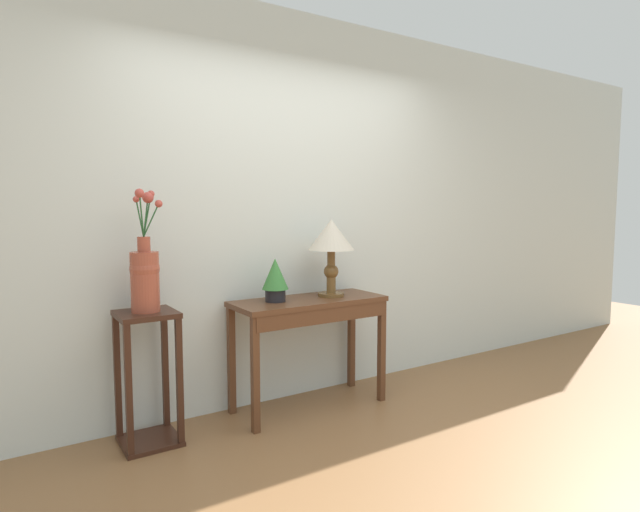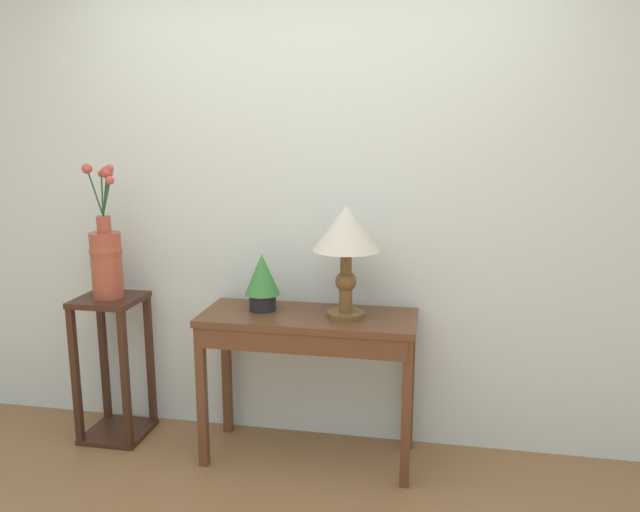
{
  "view_description": "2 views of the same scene",
  "coord_description": "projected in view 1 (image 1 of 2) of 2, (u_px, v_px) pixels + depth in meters",
  "views": [
    {
      "loc": [
        -1.83,
        -1.83,
        1.41
      ],
      "look_at": [
        0.19,
        1.3,
        1.06
      ],
      "focal_mm": 29.12,
      "sensor_mm": 36.0,
      "label": 1
    },
    {
      "loc": [
        0.64,
        -1.67,
        1.67
      ],
      "look_at": [
        0.09,
        1.21,
        1.07
      ],
      "focal_mm": 34.27,
      "sensor_mm": 36.0,
      "label": 2
    }
  ],
  "objects": [
    {
      "name": "console_table",
      "position": [
        311.0,
        316.0,
        3.59
      ],
      "size": [
        1.08,
        0.43,
        0.78
      ],
      "color": "#56331E",
      "rests_on": "ground"
    },
    {
      "name": "potted_plant_on_console",
      "position": [
        275.0,
        278.0,
        3.48
      ],
      "size": [
        0.18,
        0.18,
        0.29
      ],
      "color": "black",
      "rests_on": "console_table"
    },
    {
      "name": "table_lamp",
      "position": [
        331.0,
        240.0,
        3.66
      ],
      "size": [
        0.33,
        0.33,
        0.55
      ],
      "color": "brown",
      "rests_on": "console_table"
    },
    {
      "name": "ground_plane",
      "position": [
        426.0,
        484.0,
        2.66
      ],
      "size": [
        12.0,
        12.0,
        0.01
      ],
      "primitive_type": "cube",
      "color": "brown"
    },
    {
      "name": "back_wall_with_art",
      "position": [
        283.0,
        209.0,
        3.78
      ],
      "size": [
        9.0,
        0.1,
        2.8
      ],
      "color": "silver",
      "rests_on": "ground"
    },
    {
      "name": "pedestal_stand_left",
      "position": [
        148.0,
        378.0,
        3.07
      ],
      "size": [
        0.33,
        0.33,
        0.8
      ],
      "color": "#381E14",
      "rests_on": "ground"
    },
    {
      "name": "flower_vase_tall",
      "position": [
        145.0,
        273.0,
        3.01
      ],
      "size": [
        0.19,
        0.18,
        0.71
      ],
      "color": "#9E4733",
      "rests_on": "pedestal_stand_left"
    }
  ]
}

